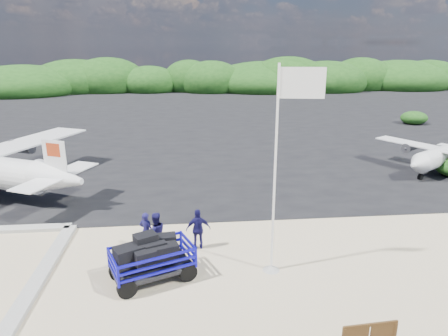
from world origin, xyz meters
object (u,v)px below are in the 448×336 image
at_px(flagpole, 271,270).
at_px(crew_a, 146,231).
at_px(aircraft_small, 76,117).
at_px(aircraft_large, 343,121).
at_px(crew_c, 198,229).
at_px(crew_b, 156,234).
at_px(baggage_cart, 154,280).

xyz_separation_m(flagpole, crew_a, (-4.35, 1.87, 0.75)).
bearing_deg(aircraft_small, crew_a, 77.37).
bearing_deg(aircraft_large, flagpole, 88.96).
bearing_deg(flagpole, crew_c, 143.86).
bearing_deg(crew_b, crew_a, -67.10).
bearing_deg(crew_a, crew_c, -161.07).
distance_m(flagpole, crew_b, 4.31).
xyz_separation_m(crew_a, aircraft_small, (-9.91, 29.11, -0.75)).
bearing_deg(aircraft_small, crew_b, 77.79).
xyz_separation_m(aircraft_large, aircraft_small, (-26.93, 5.03, 0.00)).
bearing_deg(aircraft_large, aircraft_small, 14.40).
bearing_deg(baggage_cart, aircraft_large, 35.43).
bearing_deg(crew_c, flagpole, 140.59).
relative_size(aircraft_large, aircraft_small, 2.18).
xyz_separation_m(baggage_cart, flagpole, (3.97, 0.21, 0.00)).
distance_m(crew_a, crew_c, 1.93).
bearing_deg(baggage_cart, flagpole, -19.08).
bearing_deg(flagpole, baggage_cart, -176.97).
distance_m(baggage_cart, flagpole, 3.97).
xyz_separation_m(flagpole, crew_b, (-3.97, 1.46, 0.82)).
distance_m(baggage_cart, crew_b, 1.86).
height_order(flagpole, crew_c, flagpole).
bearing_deg(crew_c, aircraft_large, -125.24).
height_order(flagpole, aircraft_small, flagpole).
xyz_separation_m(crew_b, crew_c, (1.55, 0.31, -0.04)).
distance_m(crew_a, crew_b, 0.56).
bearing_deg(crew_b, aircraft_large, -143.97).
xyz_separation_m(baggage_cart, crew_c, (1.55, 1.98, 0.79)).
distance_m(baggage_cart, crew_a, 2.24).
bearing_deg(crew_c, crew_b, 7.91).
bearing_deg(aircraft_large, crew_a, 79.74).
bearing_deg(baggage_cart, crew_a, 78.25).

